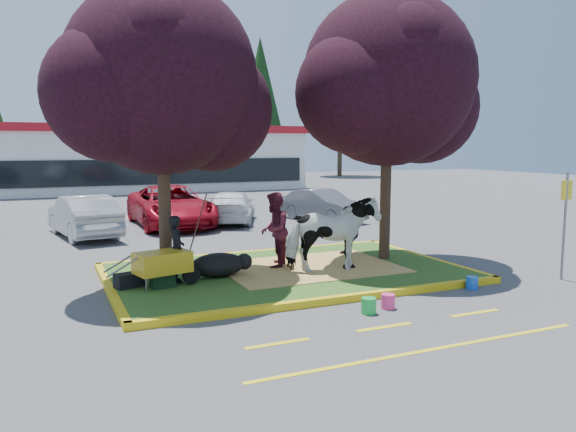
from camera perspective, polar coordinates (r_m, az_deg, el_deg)
name	(u,v)px	position (r m, az deg, el deg)	size (l,w,h in m)	color
ground	(287,276)	(13.56, -0.13, -6.07)	(90.00, 90.00, 0.00)	#424244
median_island	(287,273)	(13.54, -0.13, -5.76)	(8.00, 5.00, 0.15)	#2B4E18
curb_near	(339,299)	(11.30, 5.19, -8.44)	(8.30, 0.16, 0.15)	gold
curb_far	(250,254)	(15.89, -3.89, -3.83)	(8.30, 0.16, 0.15)	gold
curb_left	(110,290)	(12.52, -17.63, -7.20)	(0.16, 5.30, 0.15)	gold
curb_right	(425,259)	(15.60, 13.76, -4.23)	(0.16, 5.30, 0.15)	gold
straw_bedding	(309,267)	(13.77, 2.16, -5.21)	(4.20, 3.00, 0.01)	tan
tree_purple_left	(162,87)	(12.77, -12.64, 12.62)	(5.06, 4.20, 6.51)	black
tree_purple_right	(389,88)	(14.83, 10.22, 12.70)	(5.30, 4.40, 6.82)	black
fire_lane_stripe_a	(278,344)	(9.10, -1.06, -12.83)	(1.10, 0.12, 0.01)	yellow
fire_lane_stripe_b	(384,327)	(10.00, 9.77, -11.06)	(1.10, 0.12, 0.01)	yellow
fire_lane_stripe_c	(475,313)	(11.19, 18.45, -9.34)	(1.10, 0.12, 0.01)	yellow
fire_lane_long	(428,350)	(9.09, 14.07, -13.09)	(6.00, 0.10, 0.01)	yellow
retail_building	(153,157)	(40.73, -13.58, 5.84)	(20.40, 8.40, 4.40)	silver
treeline	(120,89)	(50.33, -16.67, 12.23)	(46.58, 7.80, 14.63)	black
cow	(332,234)	(13.14, 4.47, -1.88)	(0.97, 2.12, 1.79)	white
calf	(218,265)	(12.85, -7.13, -4.95)	(1.26, 0.71, 0.55)	black
handler	(177,249)	(12.43, -11.26, -3.29)	(0.53, 0.35, 1.46)	black
visitor_a	(274,230)	(13.65, -1.41, -1.41)	(0.89, 0.70, 1.84)	#4D1625
visitor_b	(347,230)	(15.33, 6.00, -1.45)	(0.78, 0.33, 1.33)	black
wheelbarrow	(163,263)	(12.08, -12.56, -4.66)	(1.99, 0.92, 0.75)	black
gear_bag_dark	(129,280)	(12.32, -15.81, -6.28)	(0.59, 0.32, 0.30)	black
gear_bag_green	(163,281)	(12.15, -12.62, -6.48)	(0.48, 0.30, 0.26)	black
sign_post	(565,214)	(14.39, 26.34, 0.17)	(0.35, 0.06, 2.50)	slate
bucket_green	(369,306)	(10.67, 8.19, -9.02)	(0.28, 0.28, 0.30)	green
bucket_pink	(388,301)	(11.05, 10.12, -8.53)	(0.26, 0.26, 0.28)	#FF3880
bucket_blue	(472,283)	(12.93, 18.18, -6.48)	(0.26, 0.26, 0.28)	blue
car_silver	(84,216)	(20.23, -20.05, -0.01)	(1.52, 4.37, 1.44)	#9FA2A7
car_red	(171,206)	(22.11, -11.84, 1.03)	(2.59, 5.62, 1.56)	#A90E1F
car_white	(231,207)	(22.73, -5.77, 0.92)	(1.76, 4.32, 1.25)	white
car_grey	(322,205)	(23.15, 3.52, 1.11)	(1.37, 3.93, 1.29)	#5B5D63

